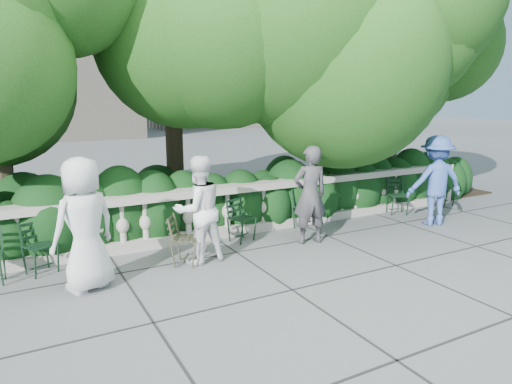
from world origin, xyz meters
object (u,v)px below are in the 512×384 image
person_businessman (84,225)px  person_older_blue (435,181)px  chair_weathered (195,264)px  person_woman_grey (310,195)px  chair_b (47,275)px  chair_d (311,230)px  chair_e (399,216)px  chair_c (247,243)px  chair_f (448,207)px  person_casual_man (199,210)px

person_businessman → person_older_blue: 7.00m
chair_weathered → person_woman_grey: bearing=-56.3°
chair_b → chair_d: bearing=-23.0°
chair_e → person_woman_grey: person_woman_grey is taller
chair_c → chair_f: bearing=-18.3°
chair_e → person_woman_grey: (-2.95, -0.63, 0.91)m
person_businessman → person_older_blue: same height
chair_d → chair_e: size_ratio=1.00×
chair_b → chair_weathered: size_ratio=1.00×
chair_f → person_woman_grey: size_ratio=0.46×
person_older_blue → person_businessman: bearing=17.5°
chair_b → chair_d: size_ratio=1.00×
chair_weathered → chair_c: bearing=-32.5°
chair_c → person_older_blue: bearing=-30.3°
chair_f → chair_b: bearing=173.9°
chair_c → person_woman_grey: size_ratio=0.46×
chair_e → chair_f: (1.71, 0.03, 0.00)m
chair_b → chair_d: (4.96, 0.08, 0.00)m
chair_weathered → chair_f: bearing=-51.6°
chair_b → chair_c: (3.43, -0.04, 0.00)m
chair_e → person_businessman: 7.03m
chair_b → person_woman_grey: size_ratio=0.46×
chair_e → person_woman_grey: bearing=-145.4°
person_woman_grey → person_older_blue: (3.04, -0.23, 0.04)m
person_older_blue → chair_b: bearing=11.3°
chair_f → person_woman_grey: person_woman_grey is taller
person_woman_grey → chair_e: bearing=-158.7°
chair_weathered → person_older_blue: 5.42m
chair_weathered → person_woman_grey: size_ratio=0.46×
person_businessman → person_casual_man: size_ratio=1.07×
chair_d → person_businessman: person_businessman is taller
person_woman_grey → person_casual_man: (-2.16, 0.05, -0.03)m
person_casual_man → chair_f: bearing=179.7°
chair_c → chair_e: same height
chair_e → person_woman_grey: size_ratio=0.46×
person_woman_grey → person_older_blue: bearing=-175.0°
chair_c → person_casual_man: person_casual_man is taller
chair_weathered → person_businessman: 1.93m
person_businessman → person_woman_grey: 3.96m
chair_c → person_woman_grey: bearing=-47.8°
chair_f → person_businessman: size_ratio=0.44×
person_businessman → person_older_blue: (7.00, -0.00, -0.00)m
person_woman_grey → person_casual_man: bearing=7.9°
person_casual_man → person_older_blue: (5.20, -0.28, 0.07)m
chair_weathered → person_casual_man: (0.13, 0.10, 0.88)m
chair_f → person_woman_grey: bearing=-178.4°
chair_c → chair_d: same height
chair_b → chair_e: size_ratio=1.00×
chair_f → person_businessman: 8.72m
person_businessman → chair_weathered: bearing=162.8°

